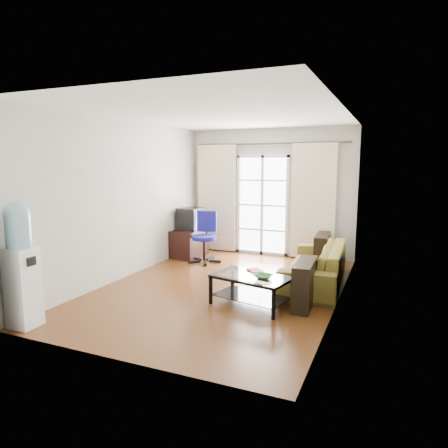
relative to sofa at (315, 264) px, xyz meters
The scene contains 20 objects.
floor 1.59m from the sofa, 148.28° to the right, with size 5.20×5.20×0.00m, color brown.
ceiling 2.84m from the sofa, 148.28° to the right, with size 5.20×5.20×0.00m, color white.
wall_back 2.45m from the sofa, 126.55° to the left, with size 3.60×0.02×2.70m, color beige.
wall_front 3.80m from the sofa, 111.15° to the right, with size 3.60×0.02×2.70m, color beige.
wall_left 3.39m from the sofa, 165.34° to the right, with size 0.02×5.20×2.70m, color beige.
wall_right 1.40m from the sofa, 59.65° to the right, with size 0.02×5.20×2.70m, color beige.
french_door 2.39m from the sofa, 130.43° to the left, with size 1.16×0.06×2.15m.
curtain_rod 2.97m from the sofa, 128.14° to the left, with size 0.04×0.04×3.30m, color #4C3F2D.
curtain_left 3.15m from the sofa, 146.59° to the left, with size 0.90×0.07×2.35m, color beige.
curtain_right 1.92m from the sofa, 102.60° to the left, with size 0.90×0.07×2.35m, color beige.
radiator 1.76m from the sofa, 107.22° to the left, with size 0.64×0.12×0.64m, color gray.
sofa is the anchor object (origin of this frame).
coffee_table 1.53m from the sofa, 113.91° to the right, with size 1.17×0.82×0.43m.
bowl 1.54m from the sofa, 105.90° to the right, with size 0.26×0.26×0.06m, color #36944F.
book 1.42m from the sofa, 120.10° to the right, with size 0.30×0.30×0.02m, color #A93014.
remote 1.62m from the sofa, 104.08° to the right, with size 0.16×0.05×0.02m, color black.
tv_stand 2.97m from the sofa, 162.30° to the left, with size 0.53×0.79×0.58m, color black.
crt_tv 3.03m from the sofa, 160.95° to the left, with size 0.55×0.54×0.46m.
task_chair 2.38m from the sofa, 165.64° to the left, with size 0.82×0.82×1.02m.
water_cooler 4.33m from the sofa, 132.69° to the right, with size 0.34×0.32×1.53m.
Camera 1 is at (2.46, -5.66, 1.98)m, focal length 32.00 mm.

